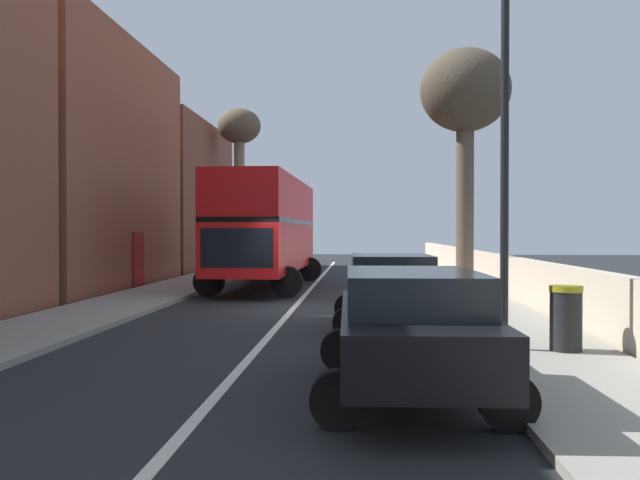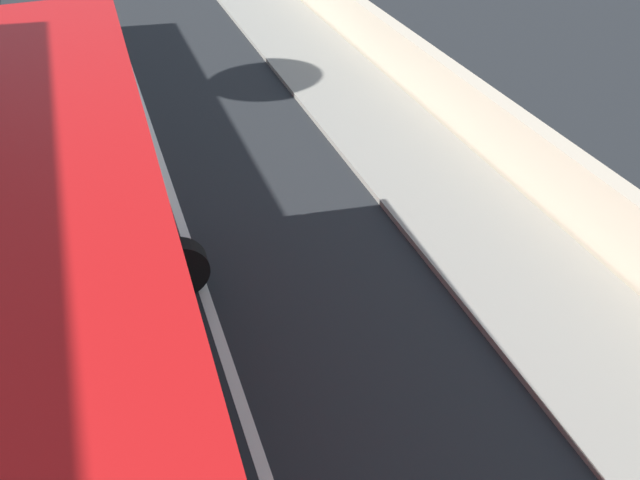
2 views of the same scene
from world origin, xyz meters
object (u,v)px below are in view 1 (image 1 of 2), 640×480
object	(u,v)px
parked_car_black_right_4	(391,287)
lamppost_right	(505,132)
street_tree_right_3	(465,99)
street_tree_left_0	(239,140)
double_decker_bus	(266,225)
parked_car_black_right_1	(411,324)
litter_bin_right	(566,318)
parked_car_silver_left_2	(283,253)

from	to	relation	value
parked_car_black_right_4	lamppost_right	bearing A→B (deg)	-57.22
street_tree_right_3	street_tree_left_0	bearing A→B (deg)	122.32
double_decker_bus	lamppost_right	world-z (taller)	lamppost_right
parked_car_black_right_1	lamppost_right	world-z (taller)	lamppost_right
double_decker_bus	lamppost_right	xyz separation A→B (m)	(6.00, -12.93, 1.45)
parked_car_black_right_1	parked_car_black_right_4	world-z (taller)	same
parked_car_black_right_1	double_decker_bus	bearing A→B (deg)	104.92
street_tree_right_3	litter_bin_right	xyz separation A→B (m)	(0.24, -9.08, -5.53)
street_tree_right_3	litter_bin_right	world-z (taller)	street_tree_right_3
parked_car_black_right_1	litter_bin_right	distance (m)	3.93
street_tree_left_0	litter_bin_right	bearing A→B (deg)	-67.57
double_decker_bus	lamppost_right	bearing A→B (deg)	-65.10
parked_car_black_right_1	street_tree_right_3	xyz separation A→B (m)	(2.56, 11.82, 5.27)
lamppost_right	litter_bin_right	distance (m)	3.29
street_tree_right_3	litter_bin_right	distance (m)	10.63
double_decker_bus	parked_car_black_right_1	size ratio (longest dim) A/B	2.26
parked_car_black_right_1	lamppost_right	size ratio (longest dim) A/B	0.73
double_decker_bus	parked_car_silver_left_2	size ratio (longest dim) A/B	2.44
parked_car_black_right_4	street_tree_left_0	world-z (taller)	street_tree_left_0
street_tree_left_0	street_tree_right_3	world-z (taller)	street_tree_left_0
lamppost_right	litter_bin_right	world-z (taller)	lamppost_right
parked_car_black_right_4	lamppost_right	size ratio (longest dim) A/B	0.65
parked_car_black_right_1	litter_bin_right	world-z (taller)	parked_car_black_right_1
street_tree_left_0	lamppost_right	size ratio (longest dim) A/B	1.42
parked_car_black_right_1	parked_car_black_right_4	size ratio (longest dim) A/B	1.13
double_decker_bus	parked_car_silver_left_2	world-z (taller)	double_decker_bus
parked_car_silver_left_2	parked_car_black_right_4	distance (m)	22.20
street_tree_left_0	lamppost_right	distance (m)	26.84
parked_car_black_right_4	street_tree_left_0	distance (m)	24.23
lamppost_right	parked_car_black_right_1	bearing A→B (deg)	-122.33
litter_bin_right	street_tree_right_3	bearing A→B (deg)	91.50
parked_car_black_right_4	litter_bin_right	xyz separation A→B (m)	(2.80, -2.89, -0.26)
parked_car_silver_left_2	street_tree_left_0	bearing A→B (deg)	168.62
parked_car_silver_left_2	litter_bin_right	world-z (taller)	parked_car_silver_left_2
parked_car_black_right_4	street_tree_right_3	size ratio (longest dim) A/B	0.54
parked_car_black_right_4	litter_bin_right	bearing A→B (deg)	-45.94
street_tree_left_0	lamppost_right	bearing A→B (deg)	-69.48
parked_car_black_right_1	street_tree_left_0	xyz separation A→B (m)	(-7.53, 27.77, 6.38)
parked_car_black_right_1	parked_car_silver_left_2	xyz separation A→B (m)	(-5.00, 27.26, -0.01)
double_decker_bus	lamppost_right	size ratio (longest dim) A/B	1.66
parked_car_silver_left_2	lamppost_right	bearing A→B (deg)	-74.44
street_tree_right_3	litter_bin_right	size ratio (longest dim) A/B	6.98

